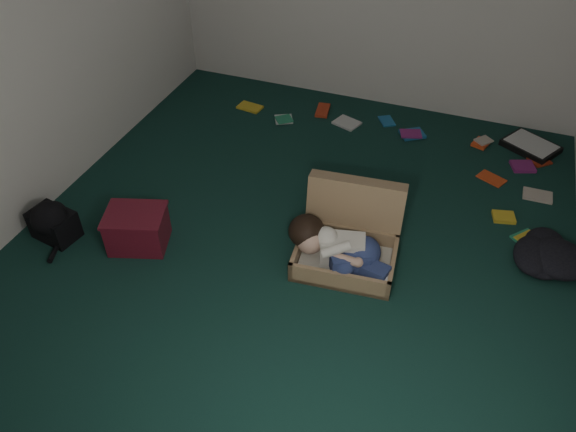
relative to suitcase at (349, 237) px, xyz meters
The scene contains 10 objects.
floor 0.44m from the suitcase, behind, with size 4.50×4.50×0.00m, color #113029.
wall_front 2.56m from the suitcase, 100.41° to the right, with size 4.50×4.50×0.00m, color silver.
wall_left 2.67m from the suitcase, behind, with size 4.50×4.50×0.00m, color silver.
suitcase is the anchor object (origin of this frame).
person 0.19m from the suitcase, 100.05° to the right, with size 0.77×0.37×0.32m.
maroon_bin 1.55m from the suitcase, 163.00° to the right, with size 0.51×0.45×0.29m.
backpack 2.20m from the suitcase, 164.27° to the right, with size 0.41×0.33×0.24m, color black, non-canonical shape.
clothing_pile 1.35m from the suitcase, 16.91° to the left, with size 0.48×0.39×0.15m, color black, non-canonical shape.
paper_tray 2.24m from the suitcase, 57.58° to the left, with size 0.56×0.52×0.06m.
book_scatter 1.57m from the suitcase, 77.12° to the left, with size 3.00×1.54×0.02m.
Camera 1 is at (1.03, -2.91, 2.90)m, focal length 35.00 mm.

